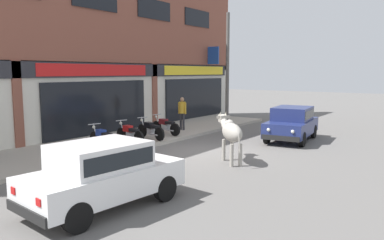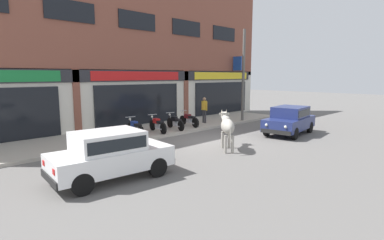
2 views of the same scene
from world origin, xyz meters
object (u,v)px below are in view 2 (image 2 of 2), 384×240
at_px(car_1, 290,119).
at_px(motorcycle_1, 158,125).
at_px(pedestrian, 204,107).
at_px(car_0, 110,152).
at_px(motorcycle_3, 189,120).
at_px(utility_pole, 243,76).
at_px(motorcycle_0, 135,128).
at_px(motorcycle_2, 175,122).
at_px(cow, 227,126).

distance_m(car_1, motorcycle_1, 6.95).
bearing_deg(pedestrian, car_0, -152.23).
bearing_deg(car_1, motorcycle_3, 117.89).
bearing_deg(utility_pole, motorcycle_1, 174.99).
xyz_separation_m(car_0, car_1, (10.25, -0.33, 0.00)).
bearing_deg(motorcycle_0, car_0, -130.74).
height_order(motorcycle_3, pedestrian, pedestrian).
relative_size(motorcycle_1, motorcycle_3, 0.99).
relative_size(motorcycle_0, motorcycle_1, 1.00).
relative_size(car_1, pedestrian, 2.34).
distance_m(motorcycle_1, motorcycle_2, 1.21).
relative_size(motorcycle_0, motorcycle_3, 1.00).
xyz_separation_m(motorcycle_2, motorcycle_3, (1.24, 0.22, 0.00)).
distance_m(car_1, motorcycle_0, 8.01).
relative_size(motorcycle_3, pedestrian, 1.13).
height_order(motorcycle_1, utility_pole, utility_pole).
bearing_deg(motorcycle_0, motorcycle_1, -1.12).
relative_size(motorcycle_2, utility_pole, 0.31).
xyz_separation_m(motorcycle_0, motorcycle_1, (1.35, -0.03, 0.00)).
bearing_deg(motorcycle_1, pedestrian, 5.83).
bearing_deg(car_1, motorcycle_2, 129.23).
bearing_deg(cow, motorcycle_3, 63.45).
bearing_deg(motorcycle_0, utility_pole, -4.35).
bearing_deg(motorcycle_3, car_0, -148.84).
xyz_separation_m(motorcycle_2, pedestrian, (2.76, 0.42, 0.60)).
distance_m(car_0, pedestrian, 10.35).
xyz_separation_m(car_0, motorcycle_2, (6.39, 4.40, -0.29)).
bearing_deg(motorcycle_0, car_1, -36.56).
bearing_deg(utility_pole, motorcycle_0, 175.65).
distance_m(car_1, pedestrian, 5.27).
bearing_deg(motorcycle_1, cow, -89.31).
bearing_deg(cow, car_0, 177.93).
height_order(motorcycle_0, utility_pole, utility_pole).
bearing_deg(pedestrian, motorcycle_2, -171.41).
bearing_deg(car_1, cow, 178.44).
height_order(car_0, motorcycle_3, car_0).
distance_m(cow, motorcycle_0, 4.86).
bearing_deg(car_0, cow, -2.07).
height_order(car_0, car_1, same).
height_order(car_1, utility_pole, utility_pole).
xyz_separation_m(motorcycle_1, motorcycle_2, (1.21, -0.01, 0.00)).
relative_size(car_1, motorcycle_0, 2.08).
bearing_deg(utility_pole, pedestrian, 159.41).
distance_m(cow, pedestrian, 6.36).
bearing_deg(motorcycle_3, motorcycle_2, -170.19).
height_order(car_1, motorcycle_3, car_1).
distance_m(motorcycle_0, motorcycle_1, 1.35).
distance_m(cow, motorcycle_2, 4.76).
relative_size(motorcycle_1, motorcycle_2, 1.00).
xyz_separation_m(cow, car_0, (-5.24, 0.19, -0.19)).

